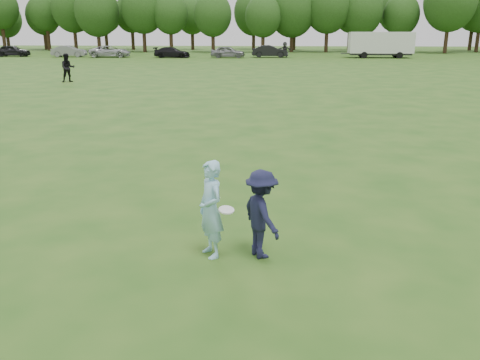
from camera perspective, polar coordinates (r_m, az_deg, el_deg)
The scene contains 14 objects.
ground at distance 8.79m, azimuth 1.40°, elevation -9.55°, with size 200.00×200.00×0.00m, color #234F16.
thrower at distance 8.83m, azimuth -3.30°, elevation -3.30°, with size 0.63×0.42×1.73m, color #94CDE5.
defender at distance 8.83m, azimuth 2.43°, elevation -3.84°, with size 1.02×0.59×1.58m, color #181A35.
player_far_a at distance 39.57m, azimuth -18.78°, elevation 11.83°, with size 0.99×0.77×2.03m, color black.
player_far_d at distance 67.86m, azimuth 5.05°, elevation 14.37°, with size 1.84×0.59×1.98m, color #2A2A2A.
car_a at distance 76.24m, azimuth -24.18°, elevation 13.10°, with size 1.80×4.47×1.52m, color black.
car_b at distance 72.53m, azimuth -18.65°, elevation 13.53°, with size 1.55×4.44×1.46m, color slate.
car_c at distance 70.42m, azimuth -14.38°, elevation 13.80°, with size 2.43×5.28×1.47m, color #B2B2B7.
car_d at distance 67.94m, azimuth -7.64°, elevation 14.02°, with size 1.87×4.61×1.34m, color black.
car_e at distance 67.16m, azimuth -1.37°, elevation 14.19°, with size 1.76×4.38×1.49m, color slate.
car_f at distance 68.09m, azimuth 3.38°, elevation 14.22°, with size 1.63×4.68×1.54m, color black.
disc_in_play at distance 8.61m, azimuth -1.54°, elevation -3.38°, with size 0.31×0.31×0.09m.
cargo_trailer at distance 69.41m, azimuth 15.53°, elevation 14.54°, with size 9.00×2.75×3.20m.
treeline at distance 84.83m, azimuth 5.85°, elevation 18.40°, with size 130.35×18.39×11.74m.
Camera 1 is at (0.32, -7.86, 3.91)m, focal length 38.00 mm.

